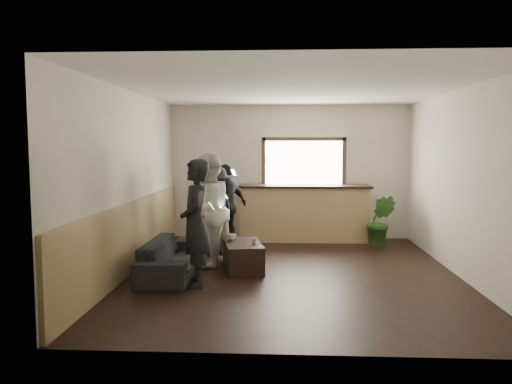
# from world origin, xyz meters

# --- Properties ---
(ground) EXTENTS (5.00, 6.00, 0.01)m
(ground) POSITION_xyz_m (0.00, 0.00, 0.00)
(ground) COLOR black
(room_shell) EXTENTS (5.01, 6.01, 2.80)m
(room_shell) POSITION_xyz_m (-0.74, 0.00, 1.47)
(room_shell) COLOR silver
(room_shell) RESTS_ON ground
(bar_counter) EXTENTS (2.70, 0.68, 2.13)m
(bar_counter) POSITION_xyz_m (0.30, 2.70, 0.64)
(bar_counter) COLOR tan
(bar_counter) RESTS_ON ground
(sofa) EXTENTS (0.74, 1.85, 0.54)m
(sofa) POSITION_xyz_m (-1.79, -0.20, 0.27)
(sofa) COLOR black
(sofa) RESTS_ON ground
(coffee_table) EXTENTS (0.74, 1.07, 0.43)m
(coffee_table) POSITION_xyz_m (-0.76, 0.18, 0.22)
(coffee_table) COLOR black
(coffee_table) RESTS_ON ground
(cup_a) EXTENTS (0.15, 0.15, 0.11)m
(cup_a) POSITION_xyz_m (-0.95, 0.35, 0.49)
(cup_a) COLOR silver
(cup_a) RESTS_ON coffee_table
(cup_b) EXTENTS (0.13, 0.13, 0.09)m
(cup_b) POSITION_xyz_m (-0.57, 0.11, 0.48)
(cup_b) COLOR silver
(cup_b) RESTS_ON coffee_table
(potted_plant) EXTENTS (0.65, 0.58, 1.00)m
(potted_plant) POSITION_xyz_m (1.76, 2.14, 0.50)
(potted_plant) COLOR #2D6623
(potted_plant) RESTS_ON ground
(person_a) EXTENTS (0.56, 0.72, 1.77)m
(person_a) POSITION_xyz_m (-1.34, -0.76, 0.89)
(person_a) COLOR black
(person_a) RESTS_ON ground
(person_b) EXTENTS (1.01, 1.10, 1.84)m
(person_b) POSITION_xyz_m (-1.34, 0.38, 0.92)
(person_b) COLOR silver
(person_b) RESTS_ON ground
(person_c) EXTENTS (0.92, 1.18, 1.60)m
(person_c) POSITION_xyz_m (-1.34, 1.19, 0.80)
(person_c) COLOR black
(person_c) RESTS_ON ground
(person_d) EXTENTS (0.94, 0.94, 1.61)m
(person_d) POSITION_xyz_m (-1.21, 1.91, 0.80)
(person_d) COLOR black
(person_d) RESTS_ON ground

